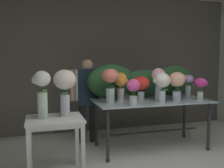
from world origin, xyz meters
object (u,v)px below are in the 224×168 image
vase_lilac_roses (188,83)px  vase_cream_lisianthus_tall (65,86)px  vase_ivory_ranunculus (162,83)px  vase_violet_lilies (177,84)px  vase_peach_anemones (177,82)px  display_table_glass (152,107)px  vase_coral_hydrangea (111,81)px  vase_blush_peonies (159,79)px  florist (87,91)px  vase_scarlet_stock (141,85)px  vase_magenta_dahlias (201,86)px  vase_white_roses_tall (42,91)px  side_table_white (55,126)px  vase_fuchsia_snapdragons (133,89)px  vase_sunset_carnations (121,84)px

vase_lilac_roses → vase_cream_lisianthus_tall: size_ratio=0.65×
vase_ivory_ranunculus → vase_violet_lilies: bearing=36.5°
vase_violet_lilies → vase_peach_anemones: 0.27m
display_table_glass → vase_coral_hydrangea: (-0.75, -0.08, 0.47)m
vase_blush_peonies → florist: bearing=150.6°
vase_scarlet_stock → vase_blush_peonies: bearing=-14.0°
vase_magenta_dahlias → vase_white_roses_tall: bearing=-172.8°
side_table_white → vase_fuchsia_snapdragons: 1.26m
vase_violet_lilies → vase_peach_anemones: bearing=-119.1°
vase_scarlet_stock → vase_peach_anemones: bearing=-23.7°
display_table_glass → vase_peach_anemones: bearing=-24.5°
vase_magenta_dahlias → vase_fuchsia_snapdragons: bearing=-174.8°
vase_peach_anemones → vase_blush_peonies: bearing=146.6°
vase_fuchsia_snapdragons → vase_white_roses_tall: (-1.32, -0.21, 0.05)m
vase_magenta_dahlias → vase_sunset_carnations: bearing=165.9°
vase_peach_anemones → vase_lilac_roses: (0.42, 0.32, -0.05)m
vase_coral_hydrangea → vase_lilac_roses: vase_coral_hydrangea is taller
side_table_white → florist: florist is taller
vase_scarlet_stock → vase_white_roses_tall: (-1.62, -0.64, 0.03)m
vase_peach_anemones → vase_coral_hydrangea: bearing=175.6°
vase_sunset_carnations → vase_lilac_roses: size_ratio=1.17×
vase_ivory_ranunculus → vase_blush_peonies: vase_blush_peonies is taller
vase_lilac_roses → vase_white_roses_tall: size_ratio=0.66×
florist → vase_cream_lisianthus_tall: size_ratio=2.48×
florist → vase_lilac_roses: size_ratio=3.82×
side_table_white → vase_scarlet_stock: (1.47, 0.64, 0.43)m
vase_sunset_carnations → vase_violet_lilies: vase_sunset_carnations is taller
display_table_glass → vase_white_roses_tall: vase_white_roses_tall is taller
vase_coral_hydrangea → vase_blush_peonies: (0.87, 0.08, 0.00)m
side_table_white → vase_blush_peonies: (1.77, 0.57, 0.52)m
vase_violet_lilies → vase_sunset_carnations: bearing=178.8°
vase_coral_hydrangea → vase_scarlet_stock: 0.60m
vase_coral_hydrangea → vase_cream_lisianthus_tall: size_ratio=0.88×
vase_fuchsia_snapdragons → vase_cream_lisianthus_tall: (-1.02, -0.15, 0.10)m
vase_ivory_ranunculus → vase_coral_hydrangea: vase_coral_hydrangea is taller
side_table_white → vase_coral_hydrangea: 1.14m
florist → vase_scarlet_stock: (0.81, -0.55, 0.15)m
florist → vase_peach_anemones: size_ratio=3.19×
vase_sunset_carnations → vase_white_roses_tall: vase_white_roses_tall is taller
vase_blush_peonies → vase_cream_lisianthus_tall: vase_cream_lisianthus_tall is taller
florist → side_table_white: bearing=-119.1°
vase_peach_anemones → vase_lilac_roses: size_ratio=1.20×
side_table_white → vase_sunset_carnations: (1.12, 0.66, 0.46)m
display_table_glass → vase_violet_lilies: bearing=7.0°
florist → vase_peach_anemones: bearing=-30.2°
vase_white_roses_tall → vase_magenta_dahlias: bearing=7.2°
florist → vase_sunset_carnations: florist is taller
vase_fuchsia_snapdragons → side_table_white: bearing=-169.7°
side_table_white → vase_coral_hydrangea: size_ratio=1.42×
vase_white_roses_tall → vase_peach_anemones: bearing=10.4°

